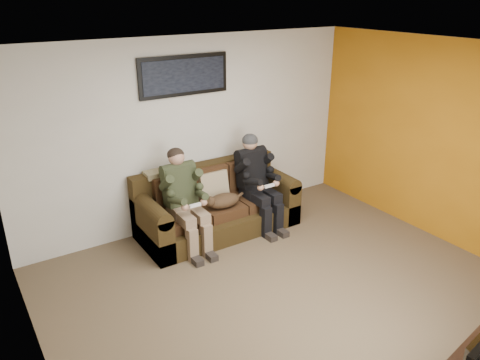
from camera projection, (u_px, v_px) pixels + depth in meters
floor at (293, 296)px, 5.14m from camera, size 5.00×5.00×0.00m
ceiling at (306, 53)px, 4.16m from camera, size 5.00×5.00×0.00m
wall_back at (193, 133)px, 6.40m from camera, size 5.00×0.00×5.00m
wall_left at (31, 261)px, 3.39m from camera, size 0.00×4.50×4.50m
wall_right at (452, 145)px, 5.90m from camera, size 0.00×4.50×4.50m
accent_wall_right at (451, 145)px, 5.90m from camera, size 0.00×4.50×4.50m
sofa at (215, 207)px, 6.47m from camera, size 2.17×0.94×0.89m
throw_pillow at (213, 186)px, 6.39m from camera, size 0.41×0.20×0.41m
throw_blanket at (161, 173)px, 6.15m from camera, size 0.44×0.22×0.08m
person_left at (184, 194)px, 5.90m from camera, size 0.51×0.87×1.29m
person_right at (256, 176)px, 6.47m from camera, size 0.51×0.86×1.30m
cat at (222, 201)px, 6.18m from camera, size 0.66×0.26×0.24m
framed_poster at (184, 75)px, 6.01m from camera, size 1.25×0.05×0.52m
television at (479, 348)px, 3.43m from camera, size 0.98×0.28×0.56m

